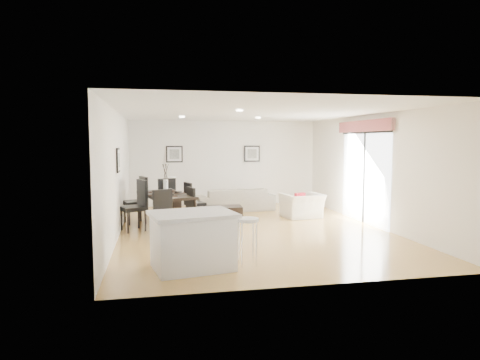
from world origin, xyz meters
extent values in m
plane|color=tan|center=(0.00, 0.00, 0.00)|extent=(8.00, 8.00, 0.00)
cube|color=white|center=(0.00, 4.00, 1.35)|extent=(6.00, 0.04, 2.70)
cube|color=white|center=(0.00, -4.00, 1.35)|extent=(6.00, 0.04, 2.70)
cube|color=white|center=(-3.00, 0.00, 1.35)|extent=(0.04, 8.00, 2.70)
cube|color=white|center=(3.00, 0.00, 1.35)|extent=(0.04, 8.00, 2.70)
cube|color=white|center=(0.00, 0.00, 2.70)|extent=(6.00, 8.00, 0.02)
imported|color=#9D967F|center=(0.10, 2.75, 0.33)|extent=(2.38, 1.15, 0.67)
imported|color=beige|center=(1.66, 1.22, 0.32)|extent=(1.12, 1.02, 0.65)
imported|color=#364F22|center=(5.75, -0.05, 0.31)|extent=(0.59, 0.52, 0.62)
imported|color=#364F22|center=(5.75, 1.19, 0.36)|extent=(0.41, 0.41, 0.72)
cube|color=black|center=(-1.96, 0.82, 0.75)|extent=(1.44, 2.07, 0.06)
cylinder|color=black|center=(-2.10, -0.13, 0.36)|extent=(0.07, 0.07, 0.72)
cylinder|color=black|center=(-2.60, 1.55, 0.36)|extent=(0.07, 0.07, 0.72)
cylinder|color=black|center=(-1.32, 0.10, 0.36)|extent=(0.07, 0.07, 0.72)
cylinder|color=black|center=(-1.82, 1.78, 0.36)|extent=(0.07, 0.07, 0.72)
cube|color=black|center=(-2.71, 0.35, 0.52)|extent=(0.69, 0.69, 0.09)
cube|color=black|center=(-2.50, 0.44, 0.85)|extent=(0.27, 0.51, 0.62)
cylinder|color=black|center=(-2.98, 0.46, 0.24)|extent=(0.04, 0.04, 0.48)
cylinder|color=black|center=(-2.61, 0.62, 0.24)|extent=(0.04, 0.04, 0.48)
cylinder|color=black|center=(-2.82, 0.09, 0.24)|extent=(0.04, 0.04, 0.48)
cylinder|color=black|center=(-2.44, 0.25, 0.24)|extent=(0.04, 0.04, 0.48)
cube|color=black|center=(-2.71, 1.29, 0.52)|extent=(0.66, 0.66, 0.09)
cube|color=black|center=(-2.50, 1.37, 0.85)|extent=(0.23, 0.52, 0.62)
cylinder|color=black|center=(-2.97, 1.42, 0.24)|extent=(0.04, 0.04, 0.48)
cylinder|color=black|center=(-2.58, 1.55, 0.24)|extent=(0.04, 0.04, 0.48)
cylinder|color=black|center=(-2.84, 1.04, 0.24)|extent=(0.04, 0.04, 0.48)
cylinder|color=black|center=(-2.45, 1.17, 0.24)|extent=(0.04, 0.04, 0.48)
cube|color=black|center=(-1.21, 0.35, 0.44)|extent=(0.54, 0.54, 0.08)
cube|color=black|center=(-1.39, 0.30, 0.72)|extent=(0.17, 0.44, 0.53)
cylinder|color=black|center=(-1.00, 0.23, 0.20)|extent=(0.03, 0.03, 0.40)
cylinder|color=black|center=(-1.33, 0.14, 0.20)|extent=(0.03, 0.03, 0.40)
cylinder|color=black|center=(-1.09, 0.57, 0.20)|extent=(0.03, 0.03, 0.40)
cylinder|color=black|center=(-1.42, 0.47, 0.20)|extent=(0.03, 0.03, 0.40)
cube|color=black|center=(-1.21, 1.29, 0.45)|extent=(0.56, 0.56, 0.08)
cube|color=black|center=(-1.40, 1.24, 0.74)|extent=(0.18, 0.45, 0.54)
cylinder|color=black|center=(-0.99, 1.17, 0.21)|extent=(0.04, 0.04, 0.41)
cylinder|color=black|center=(-1.33, 1.08, 0.21)|extent=(0.04, 0.04, 0.41)
cylinder|color=black|center=(-1.09, 1.51, 0.21)|extent=(0.04, 0.04, 0.41)
cylinder|color=black|center=(-1.43, 1.41, 0.21)|extent=(0.04, 0.04, 0.41)
cube|color=black|center=(-1.96, -0.43, 0.45)|extent=(0.61, 0.61, 0.08)
cube|color=black|center=(-2.05, -0.25, 0.74)|extent=(0.43, 0.27, 0.54)
cylinder|color=black|center=(-2.03, -0.67, 0.21)|extent=(0.04, 0.04, 0.41)
cylinder|color=black|center=(-2.20, -0.36, 0.21)|extent=(0.04, 0.04, 0.41)
cylinder|color=black|center=(-1.72, -0.50, 0.21)|extent=(0.04, 0.04, 0.41)
cylinder|color=black|center=(-1.89, -0.19, 0.21)|extent=(0.04, 0.04, 0.41)
cube|color=black|center=(-1.96, 2.08, 0.48)|extent=(0.59, 0.59, 0.08)
cube|color=black|center=(-1.90, 1.88, 0.78)|extent=(0.48, 0.19, 0.57)
cylinder|color=black|center=(-1.83, 2.31, 0.22)|extent=(0.04, 0.04, 0.44)
cylinder|color=black|center=(-1.73, 1.95, 0.22)|extent=(0.04, 0.04, 0.44)
cylinder|color=black|center=(-2.19, 2.21, 0.22)|extent=(0.04, 0.04, 0.44)
cylinder|color=black|center=(-2.09, 1.85, 0.22)|extent=(0.04, 0.04, 0.44)
cylinder|color=white|center=(-1.96, 0.82, 0.96)|extent=(0.12, 0.12, 0.35)
cylinder|color=black|center=(-1.66, 0.82, 0.79)|extent=(0.34, 0.34, 0.01)
cylinder|color=black|center=(-1.66, 0.82, 0.82)|extent=(0.18, 0.18, 0.05)
cylinder|color=black|center=(-1.87, 1.35, 0.79)|extent=(0.34, 0.34, 0.01)
cylinder|color=black|center=(-1.87, 1.35, 0.82)|extent=(0.18, 0.18, 0.05)
cylinder|color=black|center=(-2.20, 1.15, 0.79)|extent=(0.34, 0.34, 0.01)
cylinder|color=black|center=(-2.20, 1.15, 0.82)|extent=(0.18, 0.18, 0.05)
cylinder|color=black|center=(-2.20, 0.50, 0.79)|extent=(0.34, 0.34, 0.01)
cylinder|color=black|center=(-2.20, 0.50, 0.82)|extent=(0.18, 0.18, 0.05)
cylinder|color=black|center=(-1.87, 0.30, 0.79)|extent=(0.34, 0.34, 0.01)
cylinder|color=black|center=(-1.87, 0.30, 0.82)|extent=(0.18, 0.18, 0.05)
cube|color=black|center=(-0.52, 1.13, 0.19)|extent=(1.00, 0.64, 0.39)
cube|color=black|center=(-1.74, 2.73, 0.30)|extent=(0.52, 0.52, 0.59)
cylinder|color=white|center=(-1.74, 2.73, 0.69)|extent=(0.11, 0.11, 0.19)
cone|color=beige|center=(-1.74, 2.73, 0.91)|extent=(0.23, 0.23, 0.26)
cube|color=#A2141D|center=(1.56, 1.13, 0.53)|extent=(0.33, 0.21, 0.31)
cube|color=white|center=(-1.63, -2.84, 0.43)|extent=(1.36, 1.12, 0.86)
cube|color=#BCBCBE|center=(-1.63, -2.84, 0.89)|extent=(1.47, 1.23, 0.06)
cylinder|color=silver|center=(-0.72, -2.84, 0.76)|extent=(0.36, 0.36, 0.05)
cylinder|color=silver|center=(-0.60, -2.72, 0.38)|extent=(0.03, 0.03, 0.76)
cylinder|color=silver|center=(-0.84, -2.72, 0.38)|extent=(0.03, 0.03, 0.76)
cylinder|color=silver|center=(-0.84, -2.96, 0.38)|extent=(0.03, 0.03, 0.76)
cylinder|color=silver|center=(-0.60, -2.96, 0.38)|extent=(0.03, 0.03, 0.76)
cube|color=black|center=(-1.60, 3.97, 1.65)|extent=(0.52, 0.03, 0.52)
cube|color=white|center=(-1.60, 3.97, 1.65)|extent=(0.44, 0.04, 0.44)
cube|color=#4F4F4B|center=(-1.60, 3.97, 1.65)|extent=(0.30, 0.04, 0.30)
cube|color=black|center=(0.90, 3.97, 1.65)|extent=(0.52, 0.03, 0.52)
cube|color=white|center=(0.90, 3.97, 1.65)|extent=(0.44, 0.04, 0.44)
cube|color=#4F4F4B|center=(0.90, 3.97, 1.65)|extent=(0.30, 0.04, 0.30)
cube|color=black|center=(-2.97, -0.20, 1.65)|extent=(0.03, 0.52, 0.52)
cube|color=white|center=(-2.97, -0.20, 1.65)|extent=(0.04, 0.44, 0.44)
cube|color=#4F4F4B|center=(-2.97, -0.20, 1.65)|extent=(0.04, 0.30, 0.30)
cube|color=white|center=(2.98, 0.30, 1.12)|extent=(0.02, 2.40, 2.25)
cube|color=black|center=(2.96, 0.30, 1.12)|extent=(0.03, 0.05, 2.25)
cube|color=black|center=(2.96, 0.30, 2.27)|extent=(0.03, 2.50, 0.05)
cube|color=maroon|center=(2.92, 0.30, 2.43)|extent=(0.10, 2.70, 0.28)
plane|color=gray|center=(5.00, 0.30, 0.00)|extent=(6.00, 6.00, 0.00)
cube|color=#313134|center=(6.20, 0.30, 0.90)|extent=(0.08, 5.50, 1.80)
cube|color=brown|center=(6.05, 2.70, 1.00)|extent=(0.35, 0.35, 2.00)
camera|label=1|loc=(-2.20, -9.61, 2.04)|focal=32.00mm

